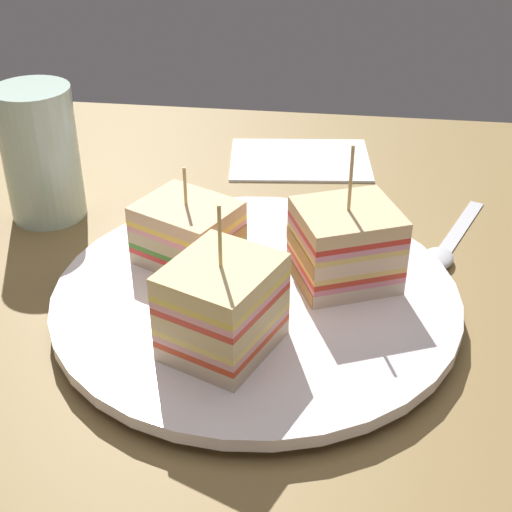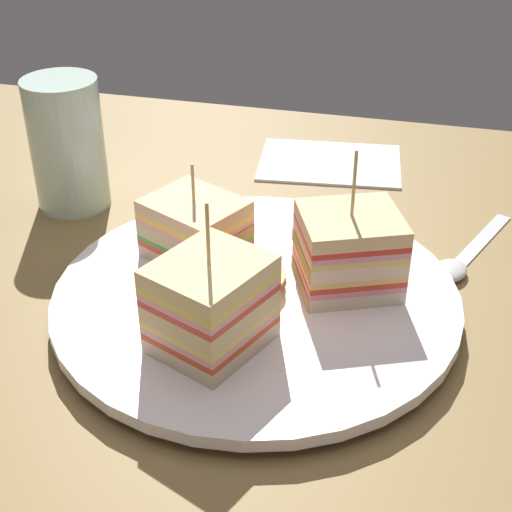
{
  "view_description": "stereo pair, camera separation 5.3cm",
  "coord_description": "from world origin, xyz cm",
  "px_view_note": "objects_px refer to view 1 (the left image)",
  "views": [
    {
      "loc": [
        -5.88,
        44.67,
        33.01
      ],
      "look_at": [
        0.0,
        0.0,
        4.69
      ],
      "focal_mm": 52.86,
      "sensor_mm": 36.0,
      "label": 1
    },
    {
      "loc": [
        -11.1,
        43.66,
        33.01
      ],
      "look_at": [
        0.0,
        0.0,
        4.69
      ],
      "focal_mm": 52.86,
      "sensor_mm": 36.0,
      "label": 2
    }
  ],
  "objects_px": {
    "sandwich_wedge_2": "(188,233)",
    "drinking_glass": "(42,163)",
    "napkin": "(300,159)",
    "sandwich_wedge_1": "(345,245)",
    "sandwich_wedge_0": "(222,307)",
    "spoon": "(443,250)",
    "plate": "(256,298)",
    "chip_pile": "(259,276)"
  },
  "relations": [
    {
      "from": "sandwich_wedge_2",
      "to": "drinking_glass",
      "type": "xyz_separation_m",
      "value": [
        0.15,
        -0.09,
        0.01
      ]
    },
    {
      "from": "sandwich_wedge_2",
      "to": "drinking_glass",
      "type": "bearing_deg",
      "value": 175.63
    },
    {
      "from": "napkin",
      "to": "sandwich_wedge_1",
      "type": "bearing_deg",
      "value": 102.07
    },
    {
      "from": "sandwich_wedge_2",
      "to": "drinking_glass",
      "type": "height_order",
      "value": "drinking_glass"
    },
    {
      "from": "sandwich_wedge_0",
      "to": "spoon",
      "type": "distance_m",
      "value": 0.23
    },
    {
      "from": "spoon",
      "to": "napkin",
      "type": "xyz_separation_m",
      "value": [
        0.13,
        -0.17,
        -0.0
      ]
    },
    {
      "from": "plate",
      "to": "sandwich_wedge_2",
      "type": "relative_size",
      "value": 3.35
    },
    {
      "from": "spoon",
      "to": "napkin",
      "type": "bearing_deg",
      "value": -119.42
    },
    {
      "from": "sandwich_wedge_0",
      "to": "napkin",
      "type": "xyz_separation_m",
      "value": [
        -0.02,
        -0.33,
        -0.05
      ]
    },
    {
      "from": "spoon",
      "to": "plate",
      "type": "bearing_deg",
      "value": -33.81
    },
    {
      "from": "plate",
      "to": "drinking_glass",
      "type": "height_order",
      "value": "drinking_glass"
    },
    {
      "from": "plate",
      "to": "napkin",
      "type": "relative_size",
      "value": 2.08
    },
    {
      "from": "plate",
      "to": "sandwich_wedge_1",
      "type": "xyz_separation_m",
      "value": [
        -0.06,
        -0.02,
        0.04
      ]
    },
    {
      "from": "sandwich_wedge_0",
      "to": "sandwich_wedge_1",
      "type": "bearing_deg",
      "value": -16.86
    },
    {
      "from": "sandwich_wedge_1",
      "to": "sandwich_wedge_0",
      "type": "bearing_deg",
      "value": 27.07
    },
    {
      "from": "spoon",
      "to": "napkin",
      "type": "distance_m",
      "value": 0.21
    },
    {
      "from": "napkin",
      "to": "drinking_glass",
      "type": "distance_m",
      "value": 0.26
    },
    {
      "from": "chip_pile",
      "to": "spoon",
      "type": "height_order",
      "value": "chip_pile"
    },
    {
      "from": "sandwich_wedge_1",
      "to": "chip_pile",
      "type": "distance_m",
      "value": 0.07
    },
    {
      "from": "plate",
      "to": "sandwich_wedge_0",
      "type": "relative_size",
      "value": 2.82
    },
    {
      "from": "spoon",
      "to": "napkin",
      "type": "height_order",
      "value": "spoon"
    },
    {
      "from": "sandwich_wedge_0",
      "to": "napkin",
      "type": "distance_m",
      "value": 0.33
    },
    {
      "from": "sandwich_wedge_2",
      "to": "chip_pile",
      "type": "relative_size",
      "value": 1.34
    },
    {
      "from": "sandwich_wedge_0",
      "to": "napkin",
      "type": "height_order",
      "value": "sandwich_wedge_0"
    },
    {
      "from": "chip_pile",
      "to": "napkin",
      "type": "height_order",
      "value": "chip_pile"
    },
    {
      "from": "sandwich_wedge_1",
      "to": "napkin",
      "type": "bearing_deg",
      "value": -100.88
    },
    {
      "from": "drinking_glass",
      "to": "napkin",
      "type": "bearing_deg",
      "value": -146.53
    },
    {
      "from": "plate",
      "to": "sandwich_wedge_0",
      "type": "bearing_deg",
      "value": 78.8
    },
    {
      "from": "sandwich_wedge_1",
      "to": "napkin",
      "type": "relative_size",
      "value": 0.76
    },
    {
      "from": "sandwich_wedge_0",
      "to": "chip_pile",
      "type": "relative_size",
      "value": 1.59
    },
    {
      "from": "chip_pile",
      "to": "drinking_glass",
      "type": "height_order",
      "value": "drinking_glass"
    },
    {
      "from": "sandwich_wedge_2",
      "to": "spoon",
      "type": "xyz_separation_m",
      "value": [
        -0.2,
        -0.06,
        -0.04
      ]
    },
    {
      "from": "sandwich_wedge_0",
      "to": "drinking_glass",
      "type": "bearing_deg",
      "value": 68.76
    },
    {
      "from": "sandwich_wedge_1",
      "to": "sandwich_wedge_2",
      "type": "relative_size",
      "value": 1.22
    },
    {
      "from": "sandwich_wedge_1",
      "to": "plate",
      "type": "bearing_deg",
      "value": -1.72
    },
    {
      "from": "chip_pile",
      "to": "napkin",
      "type": "distance_m",
      "value": 0.26
    },
    {
      "from": "chip_pile",
      "to": "drinking_glass",
      "type": "bearing_deg",
      "value": -28.82
    },
    {
      "from": "chip_pile",
      "to": "napkin",
      "type": "xyz_separation_m",
      "value": [
        -0.01,
        -0.25,
        -0.02
      ]
    },
    {
      "from": "plate",
      "to": "drinking_glass",
      "type": "xyz_separation_m",
      "value": [
        0.2,
        -0.12,
        0.04
      ]
    },
    {
      "from": "sandwich_wedge_2",
      "to": "chip_pile",
      "type": "distance_m",
      "value": 0.07
    },
    {
      "from": "chip_pile",
      "to": "spoon",
      "type": "distance_m",
      "value": 0.17
    },
    {
      "from": "sandwich_wedge_0",
      "to": "plate",
      "type": "bearing_deg",
      "value": 11.92
    }
  ]
}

